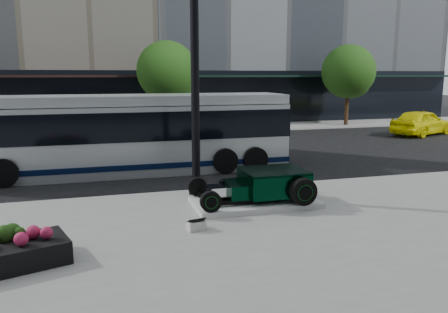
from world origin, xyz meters
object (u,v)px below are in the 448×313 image
object	(u,v)px
white_sedan	(227,133)
yellow_taxi	(421,122)
flower_planter	(4,254)
hot_rod	(266,183)
lamppost	(195,68)
transit_bus	(130,133)

from	to	relation	value
white_sedan	yellow_taxi	distance (m)	13.05
yellow_taxi	white_sedan	bearing A→B (deg)	75.50
flower_planter	white_sedan	bearing A→B (deg)	57.63
hot_rod	lamppost	world-z (taller)	lamppost
transit_bus	yellow_taxi	xyz separation A→B (m)	(18.04, 5.78, -0.69)
white_sedan	flower_planter	bearing A→B (deg)	144.04
hot_rod	flower_planter	size ratio (longest dim) A/B	1.31
white_sedan	lamppost	bearing A→B (deg)	154.48
flower_planter	transit_bus	bearing A→B (deg)	70.77
hot_rod	yellow_taxi	xyz separation A→B (m)	(14.76, 11.55, 0.10)
lamppost	flower_planter	size ratio (longest dim) A/B	3.30
hot_rod	flower_planter	world-z (taller)	hot_rod
flower_planter	yellow_taxi	bearing A→B (deg)	33.93
lamppost	flower_planter	distance (m)	6.95
flower_planter	white_sedan	world-z (taller)	white_sedan
flower_planter	transit_bus	xyz separation A→B (m)	(2.90, 8.30, 1.10)
hot_rod	white_sedan	bearing A→B (deg)	79.86
hot_rod	yellow_taxi	distance (m)	18.74
lamppost	yellow_taxi	size ratio (longest dim) A/B	1.74
hot_rod	lamppost	xyz separation A→B (m)	(-1.67, 1.44, 3.16)
lamppost	flower_planter	bearing A→B (deg)	-138.60
lamppost	yellow_taxi	bearing A→B (deg)	31.61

